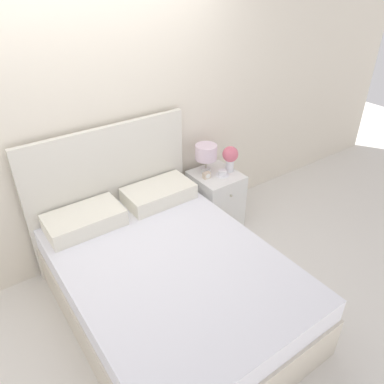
# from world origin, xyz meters

# --- Properties ---
(ground_plane) EXTENTS (12.00, 12.00, 0.00)m
(ground_plane) POSITION_xyz_m (0.00, 0.00, 0.00)
(ground_plane) COLOR silver
(wall_back) EXTENTS (8.00, 0.06, 2.60)m
(wall_back) POSITION_xyz_m (0.00, 0.07, 1.30)
(wall_back) COLOR silver
(wall_back) RESTS_ON ground_plane
(bed) EXTENTS (1.51, 2.01, 1.27)m
(bed) POSITION_xyz_m (0.00, -0.92, 0.30)
(bed) COLOR beige
(bed) RESTS_ON ground_plane
(nightstand) EXTENTS (0.45, 0.49, 0.60)m
(nightstand) POSITION_xyz_m (1.02, -0.25, 0.30)
(nightstand) COLOR white
(nightstand) RESTS_ON ground_plane
(table_lamp) EXTENTS (0.22, 0.22, 0.30)m
(table_lamp) POSITION_xyz_m (0.96, -0.16, 0.81)
(table_lamp) COLOR white
(table_lamp) RESTS_ON nightstand
(flower_vase) EXTENTS (0.16, 0.16, 0.26)m
(flower_vase) POSITION_xyz_m (1.18, -0.27, 0.76)
(flower_vase) COLOR white
(flower_vase) RESTS_ON nightstand
(teacup) EXTENTS (0.13, 0.13, 0.06)m
(teacup) POSITION_xyz_m (1.06, -0.31, 0.62)
(teacup) COLOR white
(teacup) RESTS_ON nightstand
(alarm_clock) EXTENTS (0.07, 0.05, 0.06)m
(alarm_clock) POSITION_xyz_m (0.90, -0.26, 0.63)
(alarm_clock) COLOR beige
(alarm_clock) RESTS_ON nightstand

